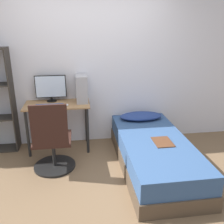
# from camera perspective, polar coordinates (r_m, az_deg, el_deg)

# --- Properties ---
(ground_plane) EXTENTS (14.00, 14.00, 0.00)m
(ground_plane) POSITION_cam_1_polar(r_m,az_deg,el_deg) (3.21, -2.68, -17.77)
(ground_plane) COLOR brown
(wall_back) EXTENTS (8.00, 0.05, 2.50)m
(wall_back) POSITION_cam_1_polar(r_m,az_deg,el_deg) (4.12, -5.06, 9.78)
(wall_back) COLOR silver
(wall_back) RESTS_ON ground_plane
(desk) EXTENTS (1.00, 0.51, 0.77)m
(desk) POSITION_cam_1_polar(r_m,az_deg,el_deg) (4.01, -12.30, -0.10)
(desk) COLOR #997047
(desk) RESTS_ON ground_plane
(office_chair) EXTENTS (0.59, 0.59, 1.01)m
(office_chair) POSITION_cam_1_polar(r_m,az_deg,el_deg) (3.52, -13.43, -7.44)
(office_chair) COLOR black
(office_chair) RESTS_ON ground_plane
(bed) EXTENTS (0.92, 2.04, 0.44)m
(bed) POSITION_cam_1_polar(r_m,az_deg,el_deg) (3.62, 9.47, -9.24)
(bed) COLOR #4C3D2D
(bed) RESTS_ON ground_plane
(pillow) EXTENTS (0.70, 0.36, 0.11)m
(pillow) POSITION_cam_1_polar(r_m,az_deg,el_deg) (4.16, 6.61, -0.92)
(pillow) COLOR navy
(pillow) RESTS_ON bed
(magazine) EXTENTS (0.24, 0.32, 0.01)m
(magazine) POSITION_cam_1_polar(r_m,az_deg,el_deg) (3.43, 11.51, -6.72)
(magazine) COLOR #56331E
(magazine) RESTS_ON bed
(monitor) EXTENTS (0.48, 0.16, 0.42)m
(monitor) POSITION_cam_1_polar(r_m,az_deg,el_deg) (4.06, -13.82, 5.44)
(monitor) COLOR black
(monitor) RESTS_ON desk
(keyboard) EXTENTS (0.41, 0.14, 0.02)m
(keyboard) POSITION_cam_1_polar(r_m,az_deg,el_deg) (3.87, -14.09, 1.44)
(keyboard) COLOR #33477A
(keyboard) RESTS_ON desk
(pc_tower) EXTENTS (0.18, 0.33, 0.42)m
(pc_tower) POSITION_cam_1_polar(r_m,az_deg,el_deg) (3.96, -6.93, 5.32)
(pc_tower) COLOR #99999E
(pc_tower) RESTS_ON desk
(mouse) EXTENTS (0.06, 0.09, 0.02)m
(mouse) POSITION_cam_1_polar(r_m,az_deg,el_deg) (3.85, -10.30, 1.63)
(mouse) COLOR silver
(mouse) RESTS_ON desk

